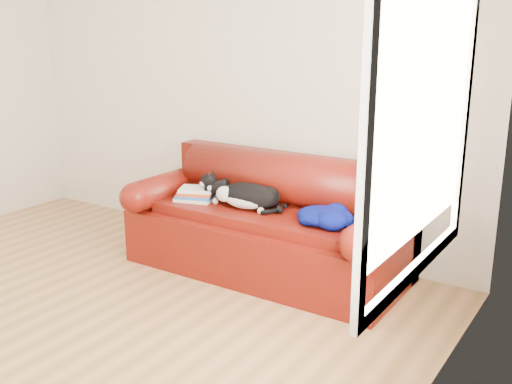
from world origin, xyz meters
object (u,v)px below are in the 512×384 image
(book_stack, at_px, (196,194))
(blanket, at_px, (324,215))
(sofa_base, at_px, (266,241))
(cat, at_px, (247,196))

(book_stack, relative_size, blanket, 0.72)
(sofa_base, relative_size, cat, 3.09)
(sofa_base, bearing_deg, book_stack, -169.10)
(book_stack, height_order, blanket, blanket)
(cat, bearing_deg, book_stack, 169.62)
(sofa_base, height_order, blanket, blanket)
(sofa_base, height_order, cat, cat)
(book_stack, bearing_deg, cat, 4.59)
(sofa_base, bearing_deg, cat, -148.60)
(sofa_base, bearing_deg, blanket, -9.32)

